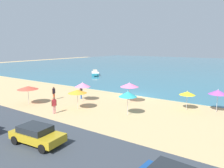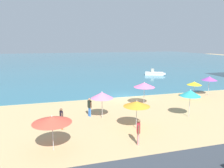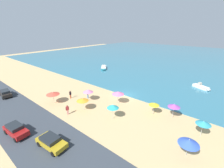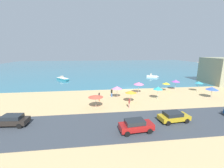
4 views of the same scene
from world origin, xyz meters
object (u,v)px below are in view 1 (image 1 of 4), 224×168
at_px(beach_umbrella_5, 77,91).
at_px(bather_0, 54,92).
at_px(beach_umbrella_8, 128,94).
at_px(beach_umbrella_1, 129,85).
at_px(skiff_nearshore, 95,73).
at_px(beach_umbrella_3, 218,92).
at_px(parked_car_3, 37,134).
at_px(bather_2, 81,92).
at_px(beach_umbrella_0, 28,88).
at_px(beach_umbrella_7, 83,85).
at_px(beach_umbrella_2, 187,93).
at_px(bather_1, 54,104).

relative_size(beach_umbrella_5, bather_0, 1.33).
bearing_deg(beach_umbrella_8, bather_0, 178.90).
relative_size(beach_umbrella_1, skiff_nearshore, 0.53).
bearing_deg(beach_umbrella_3, bather_0, -161.91).
bearing_deg(parked_car_3, bather_2, 119.45).
bearing_deg(bather_0, beach_umbrella_0, -102.12).
bearing_deg(beach_umbrella_0, bather_0, 77.88).
distance_m(beach_umbrella_7, skiff_nearshore, 25.22).
distance_m(beach_umbrella_5, bather_0, 6.01).
relative_size(beach_umbrella_2, parked_car_3, 0.52).
xyz_separation_m(beach_umbrella_1, beach_umbrella_7, (-5.34, -2.75, -0.12)).
bearing_deg(bather_2, beach_umbrella_2, 11.89).
distance_m(beach_umbrella_3, parked_car_3, 18.47).
distance_m(beach_umbrella_0, skiff_nearshore, 27.49).
height_order(beach_umbrella_8, bather_2, beach_umbrella_8).
bearing_deg(beach_umbrella_0, skiff_nearshore, 111.71).
xyz_separation_m(beach_umbrella_7, bather_0, (-3.68, -1.63, -1.17)).
relative_size(beach_umbrella_3, beach_umbrella_5, 1.09).
height_order(bather_1, parked_car_3, bather_1).
relative_size(beach_umbrella_7, beach_umbrella_8, 0.96).
distance_m(beach_umbrella_2, bather_2, 13.57).
relative_size(beach_umbrella_3, beach_umbrella_8, 0.98).
relative_size(beach_umbrella_8, bather_2, 1.48).
xyz_separation_m(beach_umbrella_1, beach_umbrella_2, (6.90, 0.81, -0.35)).
relative_size(beach_umbrella_8, parked_car_3, 0.62).
relative_size(bather_2, parked_car_3, 0.42).
distance_m(beach_umbrella_2, bather_0, 16.77).
distance_m(beach_umbrella_3, beach_umbrella_7, 15.81).
height_order(beach_umbrella_2, parked_car_3, beach_umbrella_2).
bearing_deg(beach_umbrella_1, beach_umbrella_8, -61.78).
distance_m(beach_umbrella_0, bather_1, 5.68).
distance_m(beach_umbrella_7, beach_umbrella_8, 8.03).
bearing_deg(bather_1, beach_umbrella_5, 70.55).
bearing_deg(beach_umbrella_8, beach_umbrella_2, 50.70).
bearing_deg(beach_umbrella_2, beach_umbrella_3, 18.25).
relative_size(beach_umbrella_3, beach_umbrella_7, 1.02).
distance_m(beach_umbrella_8, bather_0, 11.56).
bearing_deg(beach_umbrella_2, beach_umbrella_8, -129.30).
bearing_deg(beach_umbrella_5, beach_umbrella_0, -164.02).
bearing_deg(skiff_nearshore, bather_2, -55.60).
height_order(beach_umbrella_2, bather_0, beach_umbrella_2).
bearing_deg(beach_umbrella_5, bather_1, -109.45).
height_order(beach_umbrella_8, bather_0, beach_umbrella_8).
xyz_separation_m(beach_umbrella_3, beach_umbrella_5, (-13.10, -7.64, -0.17)).
bearing_deg(beach_umbrella_5, beach_umbrella_1, 60.76).
bearing_deg(parked_car_3, beach_umbrella_8, 78.33).
distance_m(bather_1, bather_2, 6.83).
bearing_deg(bather_1, bather_0, 139.65).
bearing_deg(bather_1, beach_umbrella_0, 172.21).
height_order(beach_umbrella_3, bather_1, beach_umbrella_3).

